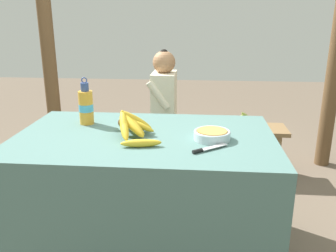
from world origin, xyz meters
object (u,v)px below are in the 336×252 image
at_px(water_bottle, 86,106).
at_px(banana_bunch_ripe, 130,123).
at_px(loose_banana_front, 141,143).
at_px(wooden_bench, 185,133).
at_px(banana_bunch_green, 245,120).
at_px(knife, 205,149).
at_px(seated_vendor, 158,103).
at_px(serving_bowl, 212,134).
at_px(support_post_near, 46,28).

bearing_deg(water_bottle, banana_bunch_ripe, -32.49).
relative_size(banana_bunch_ripe, loose_banana_front, 1.65).
xyz_separation_m(banana_bunch_ripe, wooden_bench, (0.27, 1.19, -0.45)).
bearing_deg(banana_bunch_green, knife, -105.23).
bearing_deg(seated_vendor, loose_banana_front, 92.89).
distance_m(banana_bunch_ripe, water_bottle, 0.37).
bearing_deg(water_bottle, seated_vendor, 70.63).
relative_size(knife, banana_bunch_green, 0.60).
xyz_separation_m(water_bottle, loose_banana_front, (0.40, -0.37, -0.09)).
xyz_separation_m(serving_bowl, knife, (-0.04, -0.18, -0.02)).
distance_m(water_bottle, banana_bunch_green, 1.53).
relative_size(seated_vendor, support_post_near, 0.44).
xyz_separation_m(water_bottle, seated_vendor, (0.34, 0.96, -0.21)).
height_order(loose_banana_front, wooden_bench, loose_banana_front).
height_order(serving_bowl, wooden_bench, serving_bowl).
relative_size(wooden_bench, support_post_near, 0.70).
distance_m(water_bottle, seated_vendor, 1.04).
distance_m(knife, seated_vendor, 1.42).
relative_size(banana_bunch_ripe, support_post_near, 0.14).
xyz_separation_m(serving_bowl, water_bottle, (-0.76, 0.23, 0.08)).
relative_size(serving_bowl, seated_vendor, 0.18).
bearing_deg(banana_bunch_green, banana_bunch_ripe, -123.76).
height_order(loose_banana_front, knife, loose_banana_front).
height_order(serving_bowl, seated_vendor, seated_vendor).
bearing_deg(wooden_bench, knife, -83.89).
height_order(serving_bowl, banana_bunch_green, serving_bowl).
relative_size(water_bottle, support_post_near, 0.11).
bearing_deg(loose_banana_front, water_bottle, 136.89).
bearing_deg(water_bottle, wooden_bench, 59.86).
xyz_separation_m(banana_bunch_ripe, serving_bowl, (0.45, -0.03, -0.04)).
relative_size(wooden_bench, banana_bunch_green, 5.93).
xyz_separation_m(banana_bunch_green, support_post_near, (-1.86, 0.28, 0.76)).
distance_m(banana_bunch_ripe, seated_vendor, 1.17).
bearing_deg(water_bottle, banana_bunch_green, 41.91).
xyz_separation_m(wooden_bench, seated_vendor, (-0.24, -0.03, 0.28)).
bearing_deg(banana_bunch_ripe, serving_bowl, -3.93).
relative_size(serving_bowl, knife, 1.10).
bearing_deg(banana_bunch_green, wooden_bench, -179.94).
relative_size(loose_banana_front, support_post_near, 0.08).
bearing_deg(banana_bunch_green, loose_banana_front, -117.34).
height_order(wooden_bench, banana_bunch_green, banana_bunch_green).
xyz_separation_m(banana_bunch_ripe, knife, (0.41, -0.21, -0.06)).
bearing_deg(wooden_bench, water_bottle, -120.14).
xyz_separation_m(water_bottle, banana_bunch_green, (1.10, 0.99, -0.35)).
height_order(loose_banana_front, support_post_near, support_post_near).
bearing_deg(wooden_bench, seated_vendor, -172.39).
bearing_deg(knife, banana_bunch_ripe, 115.58).
xyz_separation_m(loose_banana_front, support_post_near, (-1.15, 1.65, 0.50)).
distance_m(seated_vendor, banana_bunch_green, 0.78).
distance_m(seated_vendor, support_post_near, 1.30).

